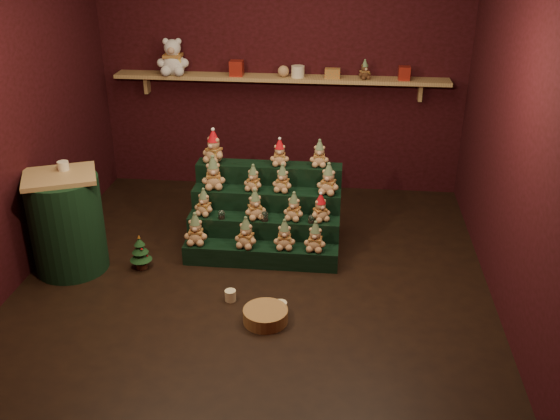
# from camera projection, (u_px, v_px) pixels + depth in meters

# --- Properties ---
(ground) EXTENTS (4.00, 4.00, 0.00)m
(ground) POSITION_uv_depth(u_px,v_px,m) (257.00, 272.00, 5.55)
(ground) COLOR black
(ground) RESTS_ON ground
(back_wall) EXTENTS (4.00, 0.10, 2.80)m
(back_wall) POSITION_uv_depth(u_px,v_px,m) (282.00, 65.00, 6.80)
(back_wall) COLOR black
(back_wall) RESTS_ON ground
(front_wall) EXTENTS (4.00, 0.10, 2.80)m
(front_wall) POSITION_uv_depth(u_px,v_px,m) (195.00, 240.00, 3.11)
(front_wall) COLOR black
(front_wall) RESTS_ON ground
(left_wall) EXTENTS (0.10, 4.00, 2.80)m
(left_wall) POSITION_uv_depth(u_px,v_px,m) (10.00, 112.00, 5.16)
(left_wall) COLOR black
(left_wall) RESTS_ON ground
(right_wall) EXTENTS (0.10, 4.00, 2.80)m
(right_wall) POSITION_uv_depth(u_px,v_px,m) (520.00, 129.00, 4.76)
(right_wall) COLOR black
(right_wall) RESTS_ON ground
(back_shelf) EXTENTS (3.60, 0.26, 0.24)m
(back_shelf) POSITION_uv_depth(u_px,v_px,m) (280.00, 79.00, 6.69)
(back_shelf) COLOR tan
(back_shelf) RESTS_ON ground
(riser_tier_front) EXTENTS (1.40, 0.22, 0.18)m
(riser_tier_front) POSITION_uv_depth(u_px,v_px,m) (261.00, 255.00, 5.65)
(riser_tier_front) COLOR black
(riser_tier_front) RESTS_ON ground
(riser_tier_midfront) EXTENTS (1.40, 0.22, 0.36)m
(riser_tier_midfront) POSITION_uv_depth(u_px,v_px,m) (264.00, 235.00, 5.81)
(riser_tier_midfront) COLOR black
(riser_tier_midfront) RESTS_ON ground
(riser_tier_midback) EXTENTS (1.40, 0.22, 0.54)m
(riser_tier_midback) POSITION_uv_depth(u_px,v_px,m) (267.00, 216.00, 5.97)
(riser_tier_midback) COLOR black
(riser_tier_midback) RESTS_ON ground
(riser_tier_back) EXTENTS (1.40, 0.22, 0.72)m
(riser_tier_back) POSITION_uv_depth(u_px,v_px,m) (269.00, 198.00, 6.13)
(riser_tier_back) COLOR black
(riser_tier_back) RESTS_ON ground
(teddy_0) EXTENTS (0.22, 0.20, 0.29)m
(teddy_0) POSITION_uv_depth(u_px,v_px,m) (196.00, 229.00, 5.60)
(teddy_0) COLOR tan
(teddy_0) RESTS_ON riser_tier_front
(teddy_1) EXTENTS (0.24, 0.23, 0.28)m
(teddy_1) POSITION_uv_depth(u_px,v_px,m) (246.00, 232.00, 5.54)
(teddy_1) COLOR tan
(teddy_1) RESTS_ON riser_tier_front
(teddy_2) EXTENTS (0.21, 0.19, 0.27)m
(teddy_2) POSITION_uv_depth(u_px,v_px,m) (284.00, 234.00, 5.52)
(teddy_2) COLOR tan
(teddy_2) RESTS_ON riser_tier_front
(teddy_3) EXTENTS (0.21, 0.20, 0.27)m
(teddy_3) POSITION_uv_depth(u_px,v_px,m) (315.00, 236.00, 5.49)
(teddy_3) COLOR tan
(teddy_3) RESTS_ON riser_tier_front
(teddy_4) EXTENTS (0.22, 0.20, 0.25)m
(teddy_4) POSITION_uv_depth(u_px,v_px,m) (204.00, 202.00, 5.74)
(teddy_4) COLOR tan
(teddy_4) RESTS_ON riser_tier_midfront
(teddy_5) EXTENTS (0.25, 0.24, 0.27)m
(teddy_5) POSITION_uv_depth(u_px,v_px,m) (255.00, 204.00, 5.67)
(teddy_5) COLOR tan
(teddy_5) RESTS_ON riser_tier_midfront
(teddy_6) EXTENTS (0.22, 0.21, 0.26)m
(teddy_6) POSITION_uv_depth(u_px,v_px,m) (294.00, 206.00, 5.65)
(teddy_6) COLOR tan
(teddy_6) RESTS_ON riser_tier_midfront
(teddy_7) EXTENTS (0.24, 0.23, 0.25)m
(teddy_7) POSITION_uv_depth(u_px,v_px,m) (320.00, 207.00, 5.63)
(teddy_7) COLOR tan
(teddy_7) RESTS_ON riser_tier_midfront
(teddy_8) EXTENTS (0.26, 0.24, 0.31)m
(teddy_8) POSITION_uv_depth(u_px,v_px,m) (213.00, 173.00, 5.84)
(teddy_8) COLOR tan
(teddy_8) RESTS_ON riser_tier_midback
(teddy_9) EXTENTS (0.22, 0.20, 0.25)m
(teddy_9) POSITION_uv_depth(u_px,v_px,m) (253.00, 178.00, 5.80)
(teddy_9) COLOR tan
(teddy_9) RESTS_ON riser_tier_midback
(teddy_10) EXTENTS (0.22, 0.20, 0.26)m
(teddy_10) POSITION_uv_depth(u_px,v_px,m) (283.00, 178.00, 5.78)
(teddy_10) COLOR tan
(teddy_10) RESTS_ON riser_tier_midback
(teddy_11) EXTENTS (0.25, 0.23, 0.29)m
(teddy_11) POSITION_uv_depth(u_px,v_px,m) (329.00, 179.00, 5.73)
(teddy_11) COLOR tan
(teddy_11) RESTS_ON riser_tier_midback
(teddy_12) EXTENTS (0.29, 0.27, 0.31)m
(teddy_12) POSITION_uv_depth(u_px,v_px,m) (214.00, 147.00, 5.96)
(teddy_12) COLOR tan
(teddy_12) RESTS_ON riser_tier_back
(teddy_13) EXTENTS (0.19, 0.17, 0.25)m
(teddy_13) POSITION_uv_depth(u_px,v_px,m) (280.00, 153.00, 5.90)
(teddy_13) COLOR tan
(teddy_13) RESTS_ON riser_tier_back
(teddy_14) EXTENTS (0.18, 0.16, 0.25)m
(teddy_14) POSITION_uv_depth(u_px,v_px,m) (319.00, 153.00, 5.87)
(teddy_14) COLOR tan
(teddy_14) RESTS_ON riser_tier_back
(snow_globe_a) EXTENTS (0.06, 0.06, 0.08)m
(snow_globe_a) POSITION_uv_depth(u_px,v_px,m) (222.00, 214.00, 5.70)
(snow_globe_a) COLOR black
(snow_globe_a) RESTS_ON riser_tier_midfront
(snow_globe_b) EXTENTS (0.07, 0.07, 0.09)m
(snow_globe_b) POSITION_uv_depth(u_px,v_px,m) (265.00, 216.00, 5.65)
(snow_globe_b) COLOR black
(snow_globe_b) RESTS_ON riser_tier_midfront
(snow_globe_c) EXTENTS (0.06, 0.06, 0.08)m
(snow_globe_c) POSITION_uv_depth(u_px,v_px,m) (311.00, 219.00, 5.62)
(snow_globe_c) COLOR black
(snow_globe_c) RESTS_ON riser_tier_midfront
(side_table) EXTENTS (0.74, 0.69, 0.91)m
(side_table) POSITION_uv_depth(u_px,v_px,m) (67.00, 223.00, 5.43)
(side_table) COLOR tan
(side_table) RESTS_ON ground
(table_ornament) EXTENTS (0.10, 0.10, 0.08)m
(table_ornament) POSITION_uv_depth(u_px,v_px,m) (63.00, 166.00, 5.31)
(table_ornament) COLOR beige
(table_ornament) RESTS_ON side_table
(mini_christmas_tree) EXTENTS (0.20, 0.20, 0.33)m
(mini_christmas_tree) POSITION_uv_depth(u_px,v_px,m) (140.00, 252.00, 5.54)
(mini_christmas_tree) COLOR #462719
(mini_christmas_tree) RESTS_ON ground
(mug_left) EXTENTS (0.09, 0.09, 0.09)m
(mug_left) POSITION_uv_depth(u_px,v_px,m) (230.00, 295.00, 5.12)
(mug_left) COLOR beige
(mug_left) RESTS_ON ground
(mug_right) EXTENTS (0.11, 0.11, 0.11)m
(mug_right) POSITION_uv_depth(u_px,v_px,m) (280.00, 308.00, 4.95)
(mug_right) COLOR beige
(mug_right) RESTS_ON ground
(wicker_basket) EXTENTS (0.46, 0.46, 0.11)m
(wicker_basket) POSITION_uv_depth(u_px,v_px,m) (265.00, 316.00, 4.85)
(wicker_basket) COLOR #A88443
(wicker_basket) RESTS_ON ground
(white_bear) EXTENTS (0.37, 0.34, 0.48)m
(white_bear) POSITION_uv_depth(u_px,v_px,m) (173.00, 52.00, 6.66)
(white_bear) COLOR silver
(white_bear) RESTS_ON back_shelf
(brown_bear) EXTENTS (0.18, 0.18, 0.20)m
(brown_bear) POSITION_uv_depth(u_px,v_px,m) (365.00, 70.00, 6.52)
(brown_bear) COLOR #4E311A
(brown_bear) RESTS_ON back_shelf
(gift_tin_red_a) EXTENTS (0.14, 0.14, 0.16)m
(gift_tin_red_a) POSITION_uv_depth(u_px,v_px,m) (237.00, 68.00, 6.67)
(gift_tin_red_a) COLOR maroon
(gift_tin_red_a) RESTS_ON back_shelf
(gift_tin_cream) EXTENTS (0.14, 0.14, 0.12)m
(gift_tin_cream) POSITION_uv_depth(u_px,v_px,m) (298.00, 72.00, 6.61)
(gift_tin_cream) COLOR beige
(gift_tin_cream) RESTS_ON back_shelf
(gift_tin_red_b) EXTENTS (0.12, 0.12, 0.14)m
(gift_tin_red_b) POSITION_uv_depth(u_px,v_px,m) (404.00, 73.00, 6.50)
(gift_tin_red_b) COLOR maroon
(gift_tin_red_b) RESTS_ON back_shelf
(shelf_plush_ball) EXTENTS (0.12, 0.12, 0.12)m
(shelf_plush_ball) POSITION_uv_depth(u_px,v_px,m) (283.00, 71.00, 6.63)
(shelf_plush_ball) COLOR tan
(shelf_plush_ball) RESTS_ON back_shelf
(scarf_gift_box) EXTENTS (0.16, 0.10, 0.10)m
(scarf_gift_box) POSITION_uv_depth(u_px,v_px,m) (332.00, 73.00, 6.58)
(scarf_gift_box) COLOR #CD561C
(scarf_gift_box) RESTS_ON back_shelf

